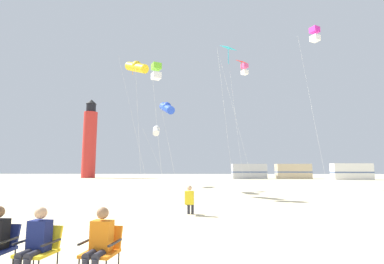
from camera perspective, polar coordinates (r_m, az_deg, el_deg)
ground at (r=7.95m, az=-16.18°, el=-20.23°), size 200.00×200.00×0.00m
camp_chair_yellow at (r=5.78m, az=-27.98°, el=-19.58°), size 0.62×0.64×0.82m
spectator_yellow_chair at (r=5.65m, az=-28.83°, el=-18.66°), size 0.38×0.54×1.16m
camp_chair_orange at (r=5.38m, az=-17.39°, el=-21.07°), size 0.61×0.63×0.82m
spectator_orange_chair at (r=5.24m, az=-18.08°, el=-20.16°), size 0.38×0.53×1.16m
kite_flyer_standing at (r=11.62m, az=-0.47°, el=-13.31°), size 0.36×0.53×1.16m
kite_box_magenta at (r=25.70m, az=23.36°, el=17.46°), size 1.69×1.69×12.97m
kite_tube_white at (r=31.56m, az=-7.13°, el=0.32°), size 2.74×2.82×6.74m
kite_diamond_scarlet at (r=29.96m, az=9.80°, el=12.63°), size 2.81×2.81×12.89m
kite_tube_blue at (r=25.13m, az=-5.04°, el=4.86°), size 1.89×2.56×7.85m
kite_diamond_orange at (r=30.11m, az=-11.74°, el=12.26°), size 2.92×2.62×12.72m
kite_tube_gold at (r=23.64m, az=-11.02°, el=12.65°), size 2.33×2.18×10.57m
kite_box_rainbow at (r=31.44m, az=10.47°, el=12.21°), size 1.93×2.06×12.92m
kite_box_lime at (r=20.88m, az=-7.16°, el=11.93°), size 1.09×1.09×9.29m
kite_diamond_cyan at (r=21.37m, az=7.20°, el=15.26°), size 1.42×1.42×10.70m
lighthouse_distant at (r=64.37m, az=-19.81°, el=-1.63°), size 2.80×2.80×16.80m
rv_van_silver at (r=55.58m, az=11.32°, el=-7.74°), size 6.54×2.64×2.80m
rv_van_tan at (r=57.91m, az=19.58°, el=-7.44°), size 6.48×2.45×2.80m
rv_van_white at (r=57.05m, az=29.29°, el=-6.93°), size 6.58×2.76×2.80m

